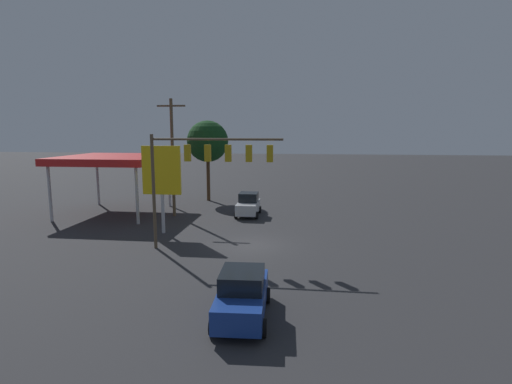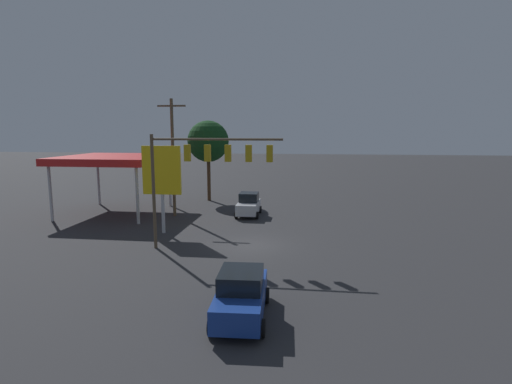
# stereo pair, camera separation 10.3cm
# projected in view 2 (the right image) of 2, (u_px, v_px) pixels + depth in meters

# --- Properties ---
(ground_plane) EXTENTS (200.00, 200.00, 0.00)m
(ground_plane) POSITION_uv_depth(u_px,v_px,m) (252.00, 245.00, 25.69)
(ground_plane) COLOR #2D2D30
(traffic_signal_assembly) EXTENTS (8.04, 0.43, 7.09)m
(traffic_signal_assembly) POSITION_uv_depth(u_px,v_px,m) (207.00, 162.00, 23.86)
(traffic_signal_assembly) COLOR brown
(traffic_signal_assembly) RESTS_ON ground
(utility_pole) EXTENTS (2.40, 0.26, 9.92)m
(utility_pole) POSITION_uv_depth(u_px,v_px,m) (173.00, 155.00, 33.69)
(utility_pole) COLOR brown
(utility_pole) RESTS_ON ground
(gas_station_canopy) EXTENTS (8.53, 8.78, 5.11)m
(gas_station_canopy) POSITION_uv_depth(u_px,v_px,m) (114.00, 160.00, 34.96)
(gas_station_canopy) COLOR red
(gas_station_canopy) RESTS_ON ground
(price_sign) EXTENTS (2.77, 0.27, 6.25)m
(price_sign) POSITION_uv_depth(u_px,v_px,m) (162.00, 173.00, 28.14)
(price_sign) COLOR #B7B7BC
(price_sign) RESTS_ON ground
(hatchback_crossing) EXTENTS (1.98, 3.81, 1.97)m
(hatchback_crossing) POSITION_uv_depth(u_px,v_px,m) (249.00, 205.00, 34.44)
(hatchback_crossing) COLOR silver
(hatchback_crossing) RESTS_ON ground
(sedan_waiting) EXTENTS (2.22, 4.48, 1.93)m
(sedan_waiting) POSITION_uv_depth(u_px,v_px,m) (241.00, 295.00, 15.63)
(sedan_waiting) COLOR navy
(sedan_waiting) RESTS_ON ground
(street_tree) EXTENTS (4.25, 4.25, 8.32)m
(street_tree) POSITION_uv_depth(u_px,v_px,m) (208.00, 142.00, 41.08)
(street_tree) COLOR #4C331E
(street_tree) RESTS_ON ground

